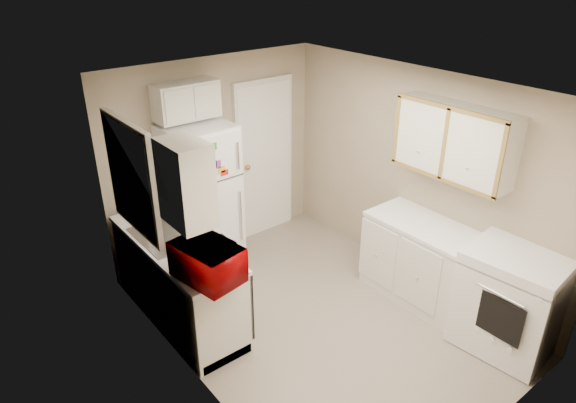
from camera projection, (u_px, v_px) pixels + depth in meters
floor at (318, 316)px, 5.36m from camera, size 3.80×3.80×0.00m
ceiling at (325, 89)px, 4.31m from camera, size 3.80×3.80×0.00m
wall_left at (189, 266)px, 4.05m from camera, size 3.80×3.80×0.00m
wall_right at (416, 178)px, 5.62m from camera, size 3.80×3.80×0.00m
wall_back at (215, 158)px, 6.17m from camera, size 2.80×2.80×0.00m
wall_front at (507, 316)px, 3.50m from camera, size 2.80×2.80×0.00m
left_counter at (178, 280)px, 5.18m from camera, size 0.60×1.80×0.90m
dishwasher at (235, 294)px, 4.90m from camera, size 0.03×0.58×0.72m
sink at (167, 239)px, 5.10m from camera, size 0.54×0.74×0.16m
microwave at (208, 263)px, 4.36m from camera, size 0.64×0.43×0.40m
soap_bottle at (149, 218)px, 5.21m from camera, size 0.11×0.11×0.19m
window_blinds at (133, 177)px, 4.63m from camera, size 0.10×0.98×1.08m
upper_cabinet_left at (186, 183)px, 4.02m from camera, size 0.30×0.45×0.70m
refrigerator at (201, 199)px, 5.88m from camera, size 0.74×0.72×1.77m
cabinet_over_fridge at (186, 100)px, 5.48m from camera, size 0.70×0.30×0.40m
interior_door at (265, 159)px, 6.61m from camera, size 0.86×0.06×2.08m
right_counter at (452, 277)px, 5.22m from camera, size 0.60×2.00×0.90m
stove at (509, 301)px, 4.77m from camera, size 0.77×0.91×1.03m
upper_cabinet_right at (455, 141)px, 4.92m from camera, size 0.30×1.20×0.70m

